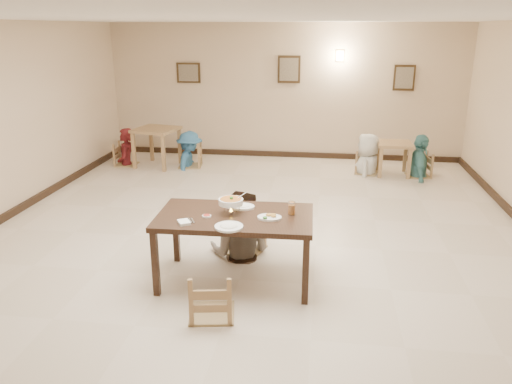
# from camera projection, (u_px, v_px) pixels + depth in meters

# --- Properties ---
(floor) EXTENTS (10.00, 10.00, 0.00)m
(floor) POSITION_uv_depth(u_px,v_px,m) (253.00, 242.00, 7.03)
(floor) COLOR beige
(floor) RESTS_ON ground
(ceiling) EXTENTS (10.00, 10.00, 0.00)m
(ceiling) POSITION_uv_depth(u_px,v_px,m) (252.00, 17.00, 6.10)
(ceiling) COLOR white
(ceiling) RESTS_ON wall_back
(wall_back) EXTENTS (10.00, 0.00, 10.00)m
(wall_back) POSITION_uv_depth(u_px,v_px,m) (284.00, 92.00, 11.27)
(wall_back) COLOR beige
(wall_back) RESTS_ON floor
(baseboard_back) EXTENTS (8.00, 0.06, 0.12)m
(baseboard_back) POSITION_uv_depth(u_px,v_px,m) (283.00, 154.00, 11.69)
(baseboard_back) COLOR black
(baseboard_back) RESTS_ON floor
(picture_a) EXTENTS (0.55, 0.04, 0.45)m
(picture_a) POSITION_uv_depth(u_px,v_px,m) (188.00, 73.00, 11.39)
(picture_a) COLOR #322313
(picture_a) RESTS_ON wall_back
(picture_b) EXTENTS (0.50, 0.04, 0.60)m
(picture_b) POSITION_uv_depth(u_px,v_px,m) (289.00, 69.00, 11.06)
(picture_b) COLOR #322313
(picture_b) RESTS_ON wall_back
(picture_c) EXTENTS (0.45, 0.04, 0.55)m
(picture_c) POSITION_uv_depth(u_px,v_px,m) (404.00, 78.00, 10.78)
(picture_c) COLOR #322313
(picture_c) RESTS_ON wall_back
(wall_sconce) EXTENTS (0.16, 0.05, 0.22)m
(wall_sconce) POSITION_uv_depth(u_px,v_px,m) (340.00, 56.00, 10.82)
(wall_sconce) COLOR #FFD88C
(wall_sconce) RESTS_ON wall_back
(main_table) EXTENTS (1.81, 1.05, 0.84)m
(main_table) POSITION_uv_depth(u_px,v_px,m) (235.00, 222.00, 5.75)
(main_table) COLOR #321F14
(main_table) RESTS_ON floor
(chair_far) EXTENTS (0.49, 0.49, 1.05)m
(chair_far) POSITION_uv_depth(u_px,v_px,m) (244.00, 214.00, 6.62)
(chair_far) COLOR tan
(chair_far) RESTS_ON floor
(chair_near) EXTENTS (0.47, 0.47, 0.99)m
(chair_near) POSITION_uv_depth(u_px,v_px,m) (211.00, 272.00, 5.11)
(chair_near) COLOR tan
(chair_near) RESTS_ON floor
(main_diner) EXTENTS (0.93, 0.77, 1.77)m
(main_diner) POSITION_uv_depth(u_px,v_px,m) (239.00, 191.00, 6.40)
(main_diner) COLOR gray
(main_diner) RESTS_ON floor
(curry_warmer) EXTENTS (0.32, 0.28, 0.26)m
(curry_warmer) POSITION_uv_depth(u_px,v_px,m) (231.00, 202.00, 5.71)
(curry_warmer) COLOR silver
(curry_warmer) RESTS_ON main_table
(rice_plate_far) EXTENTS (0.32, 0.32, 0.07)m
(rice_plate_far) POSITION_uv_depth(u_px,v_px,m) (241.00, 206.00, 5.95)
(rice_plate_far) COLOR white
(rice_plate_far) RESTS_ON main_table
(rice_plate_near) EXTENTS (0.31, 0.31, 0.07)m
(rice_plate_near) POSITION_uv_depth(u_px,v_px,m) (229.00, 226.00, 5.35)
(rice_plate_near) COLOR white
(rice_plate_near) RESTS_ON main_table
(fried_plate) EXTENTS (0.27, 0.27, 0.06)m
(fried_plate) POSITION_uv_depth(u_px,v_px,m) (269.00, 217.00, 5.60)
(fried_plate) COLOR white
(fried_plate) RESTS_ON main_table
(chili_dish) EXTENTS (0.10, 0.10, 0.02)m
(chili_dish) POSITION_uv_depth(u_px,v_px,m) (207.00, 216.00, 5.66)
(chili_dish) COLOR white
(chili_dish) RESTS_ON main_table
(napkin_cutlery) EXTENTS (0.21, 0.25, 0.03)m
(napkin_cutlery) POSITION_uv_depth(u_px,v_px,m) (184.00, 222.00, 5.47)
(napkin_cutlery) COLOR white
(napkin_cutlery) RESTS_ON main_table
(drink_glass) EXTENTS (0.08, 0.08, 0.16)m
(drink_glass) POSITION_uv_depth(u_px,v_px,m) (292.00, 209.00, 5.71)
(drink_glass) COLOR white
(drink_glass) RESTS_ON main_table
(bg_table_left) EXTENTS (0.99, 0.99, 0.84)m
(bg_table_left) POSITION_uv_depth(u_px,v_px,m) (156.00, 135.00, 10.71)
(bg_table_left) COLOR #A17A4E
(bg_table_left) RESTS_ON floor
(bg_table_right) EXTENTS (0.68, 0.68, 0.67)m
(bg_table_right) POSITION_uv_depth(u_px,v_px,m) (394.00, 149.00, 10.11)
(bg_table_right) COLOR #A17A4E
(bg_table_right) RESTS_ON floor
(bg_chair_ll) EXTENTS (0.45, 0.45, 0.95)m
(bg_chair_ll) POSITION_uv_depth(u_px,v_px,m) (125.00, 144.00, 10.84)
(bg_chair_ll) COLOR tan
(bg_chair_ll) RESTS_ON floor
(bg_chair_lr) EXTENTS (0.48, 0.48, 1.02)m
(bg_chair_lr) POSITION_uv_depth(u_px,v_px,m) (189.00, 144.00, 10.73)
(bg_chair_lr) COLOR tan
(bg_chair_lr) RESTS_ON floor
(bg_chair_rl) EXTENTS (0.43, 0.43, 0.91)m
(bg_chair_rl) POSITION_uv_depth(u_px,v_px,m) (368.00, 152.00, 10.24)
(bg_chair_rl) COLOR tan
(bg_chair_rl) RESTS_ON floor
(bg_chair_rr) EXTENTS (0.44, 0.44, 0.93)m
(bg_chair_rr) POSITION_uv_depth(u_px,v_px,m) (420.00, 154.00, 10.01)
(bg_chair_rr) COLOR tan
(bg_chair_rr) RESTS_ON floor
(bg_diner_a) EXTENTS (0.52, 0.67, 1.64)m
(bg_diner_a) POSITION_uv_depth(u_px,v_px,m) (124.00, 128.00, 10.74)
(bg_diner_a) COLOR #581519
(bg_diner_a) RESTS_ON floor
(bg_diner_b) EXTENTS (0.58, 1.00, 1.55)m
(bg_diner_b) POSITION_uv_depth(u_px,v_px,m) (189.00, 131.00, 10.64)
(bg_diner_b) COLOR teal
(bg_diner_b) RESTS_ON floor
(bg_diner_c) EXTENTS (0.69, 0.91, 1.67)m
(bg_diner_c) POSITION_uv_depth(u_px,v_px,m) (369.00, 134.00, 10.12)
(bg_diner_c) COLOR silver
(bg_diner_c) RESTS_ON floor
(bg_diner_d) EXTENTS (0.46, 1.03, 1.73)m
(bg_diner_d) POSITION_uv_depth(u_px,v_px,m) (422.00, 134.00, 9.88)
(bg_diner_d) COLOR teal
(bg_diner_d) RESTS_ON floor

